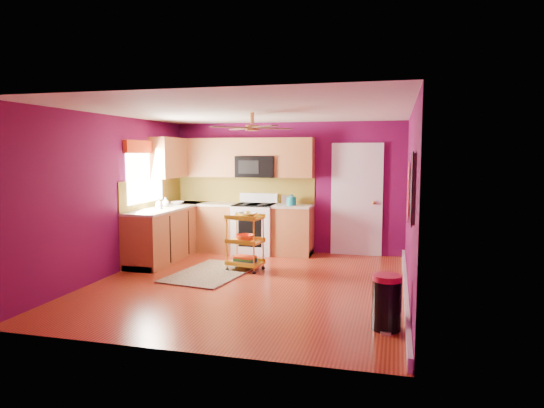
# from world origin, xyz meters

# --- Properties ---
(ground) EXTENTS (5.00, 5.00, 0.00)m
(ground) POSITION_xyz_m (0.00, 0.00, 0.00)
(ground) COLOR maroon
(ground) RESTS_ON ground
(room_envelope) EXTENTS (4.54, 5.04, 2.52)m
(room_envelope) POSITION_xyz_m (0.03, 0.00, 1.63)
(room_envelope) COLOR #610B43
(room_envelope) RESTS_ON ground
(lower_cabinets) EXTENTS (2.81, 2.31, 0.94)m
(lower_cabinets) POSITION_xyz_m (-1.35, 1.82, 0.43)
(lower_cabinets) COLOR brown
(lower_cabinets) RESTS_ON ground
(electric_range) EXTENTS (0.76, 0.66, 1.13)m
(electric_range) POSITION_xyz_m (-0.55, 2.17, 0.48)
(electric_range) COLOR white
(electric_range) RESTS_ON ground
(upper_cabinetry) EXTENTS (2.80, 2.30, 1.26)m
(upper_cabinetry) POSITION_xyz_m (-1.24, 2.17, 1.80)
(upper_cabinetry) COLOR brown
(upper_cabinetry) RESTS_ON ground
(left_window) EXTENTS (0.08, 1.35, 1.08)m
(left_window) POSITION_xyz_m (-2.22, 1.05, 1.74)
(left_window) COLOR white
(left_window) RESTS_ON ground
(panel_door) EXTENTS (0.95, 0.11, 2.15)m
(panel_door) POSITION_xyz_m (1.35, 2.47, 1.02)
(panel_door) COLOR white
(panel_door) RESTS_ON ground
(right_wall_art) EXTENTS (0.04, 2.74, 1.04)m
(right_wall_art) POSITION_xyz_m (2.23, -0.34, 1.44)
(right_wall_art) COLOR black
(right_wall_art) RESTS_ON ground
(ceiling_fan) EXTENTS (1.01, 1.01, 0.26)m
(ceiling_fan) POSITION_xyz_m (0.00, 0.20, 2.29)
(ceiling_fan) COLOR #BF8C3F
(ceiling_fan) RESTS_ON ground
(shag_rug) EXTENTS (1.24, 1.77, 0.02)m
(shag_rug) POSITION_xyz_m (-0.76, 0.42, 0.01)
(shag_rug) COLOR black
(shag_rug) RESTS_ON ground
(rolling_cart) EXTENTS (0.61, 0.49, 0.99)m
(rolling_cart) POSITION_xyz_m (-0.29, 0.76, 0.51)
(rolling_cart) COLOR gold
(rolling_cart) RESTS_ON ground
(trash_can) EXTENTS (0.36, 0.37, 0.60)m
(trash_can) POSITION_xyz_m (1.99, -1.39, 0.30)
(trash_can) COLOR black
(trash_can) RESTS_ON ground
(teal_kettle) EXTENTS (0.18, 0.18, 0.21)m
(teal_kettle) POSITION_xyz_m (0.17, 2.16, 1.02)
(teal_kettle) COLOR teal
(teal_kettle) RESTS_ON lower_cabinets
(toaster) EXTENTS (0.22, 0.15, 0.18)m
(toaster) POSITION_xyz_m (0.09, 2.20, 1.03)
(toaster) COLOR beige
(toaster) RESTS_ON lower_cabinets
(soap_bottle_a) EXTENTS (0.08, 0.09, 0.19)m
(soap_bottle_a) POSITION_xyz_m (-1.95, 1.02, 1.03)
(soap_bottle_a) COLOR #EA3F72
(soap_bottle_a) RESTS_ON lower_cabinets
(soap_bottle_b) EXTENTS (0.13, 0.13, 0.17)m
(soap_bottle_b) POSITION_xyz_m (-2.02, 1.40, 1.03)
(soap_bottle_b) COLOR white
(soap_bottle_b) RESTS_ON lower_cabinets
(counter_dish) EXTENTS (0.24, 0.24, 0.06)m
(counter_dish) POSITION_xyz_m (-1.97, 1.78, 0.97)
(counter_dish) COLOR white
(counter_dish) RESTS_ON lower_cabinets
(counter_cup) EXTENTS (0.11, 0.11, 0.09)m
(counter_cup) POSITION_xyz_m (-1.96, 1.02, 0.98)
(counter_cup) COLOR white
(counter_cup) RESTS_ON lower_cabinets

